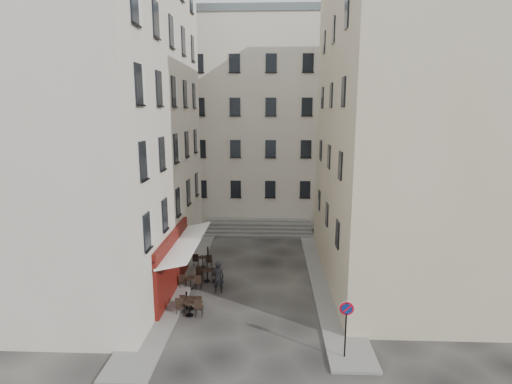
{
  "coord_description": "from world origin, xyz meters",
  "views": [
    {
      "loc": [
        1.11,
        -20.0,
        10.06
      ],
      "look_at": [
        0.16,
        4.0,
        5.25
      ],
      "focal_mm": 28.0,
      "sensor_mm": 36.0,
      "label": 1
    }
  ],
  "objects_px": {
    "no_parking_sign": "(346,319)",
    "bistro_table_b": "(191,302)",
    "bistro_table_a": "(190,307)",
    "pedestrian": "(218,277)"
  },
  "relations": [
    {
      "from": "no_parking_sign",
      "to": "bistro_table_b",
      "type": "distance_m",
      "value": 8.33
    },
    {
      "from": "bistro_table_a",
      "to": "bistro_table_b",
      "type": "height_order",
      "value": "bistro_table_a"
    },
    {
      "from": "bistro_table_a",
      "to": "no_parking_sign",
      "type": "bearing_deg",
      "value": -24.8
    },
    {
      "from": "bistro_table_b",
      "to": "pedestrian",
      "type": "bearing_deg",
      "value": 61.06
    },
    {
      "from": "bistro_table_b",
      "to": "pedestrian",
      "type": "xyz_separation_m",
      "value": [
        1.13,
        2.04,
        0.51
      ]
    },
    {
      "from": "no_parking_sign",
      "to": "pedestrian",
      "type": "height_order",
      "value": "no_parking_sign"
    },
    {
      "from": "pedestrian",
      "to": "no_parking_sign",
      "type": "bearing_deg",
      "value": 132.16
    },
    {
      "from": "no_parking_sign",
      "to": "bistro_table_a",
      "type": "xyz_separation_m",
      "value": [
        -7.13,
        3.3,
        -1.33
      ]
    },
    {
      "from": "no_parking_sign",
      "to": "bistro_table_b",
      "type": "bearing_deg",
      "value": 155.91
    },
    {
      "from": "bistro_table_a",
      "to": "pedestrian",
      "type": "relative_size",
      "value": 0.74
    }
  ]
}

